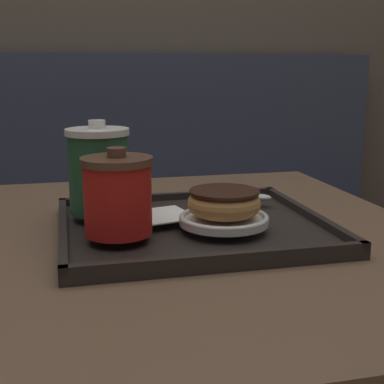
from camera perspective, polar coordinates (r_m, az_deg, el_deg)
name	(u,v)px	position (r m, az deg, el deg)	size (l,w,h in m)	color
booth_bench	(137,268)	(1.77, -5.87, -8.04)	(1.72, 0.44, 1.00)	#33384C
cafe_table	(181,333)	(0.90, -1.21, -14.76)	(0.78, 0.86, 0.70)	brown
serving_tray	(192,228)	(0.83, 0.00, -3.83)	(0.40, 0.35, 0.02)	#282321
napkin_paper	(157,216)	(0.83, -3.80, -2.56)	(0.12, 0.11, 0.00)	white
coffee_cup_front	(118,195)	(0.74, -7.93, -0.33)	(0.10, 0.10, 0.12)	red
coffee_cup_rear	(99,170)	(0.85, -9.92, 2.30)	(0.10, 0.10, 0.15)	#235638
plate_with_chocolate_donut	(224,219)	(0.79, 3.42, -2.91)	(0.13, 0.13, 0.01)	white
donut_chocolate_glazed	(224,202)	(0.78, 3.45, -1.09)	(0.11, 0.11, 0.04)	tan
spoon	(250,197)	(0.94, 6.16, -0.54)	(0.13, 0.08, 0.01)	silver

